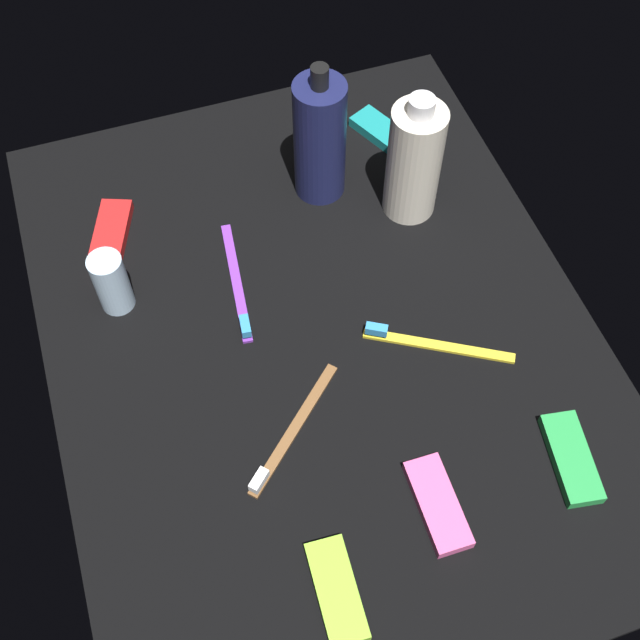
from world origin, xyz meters
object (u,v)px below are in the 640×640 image
bodywash_bottle (414,161)px  toothbrush_yellow (429,343)px  lotion_bottle (320,139)px  snack_bar_teal (385,134)px  snack_bar_pink (438,504)px  toothbrush_brown (289,435)px  snack_bar_green (571,458)px  snack_bar_lime (337,591)px  toothbrush_purple (238,287)px  deodorant_stick (111,282)px  snack_bar_red (111,234)px

bodywash_bottle → toothbrush_yellow: bodywash_bottle is taller
lotion_bottle → snack_bar_teal: size_ratio=1.94×
snack_bar_pink → snack_bar_teal: same height
toothbrush_brown → snack_bar_green: (-12.44, -28.11, 0.14)cm
bodywash_bottle → snack_bar_lime: bearing=150.1°
toothbrush_purple → snack_bar_green: (-33.48, -28.17, 0.14)cm
snack_bar_green → toothbrush_brown: bearing=75.5°
toothbrush_purple → snack_bar_pink: (-33.61, -12.43, 0.14)cm
bodywash_bottle → deodorant_stick: (-3.06, 39.46, -4.12)cm
toothbrush_brown → snack_bar_red: 36.66cm
toothbrush_purple → toothbrush_brown: 21.04cm
snack_bar_red → deodorant_stick: bearing=-165.2°
snack_bar_pink → snack_bar_red: same height
deodorant_stick → toothbrush_brown: 28.15cm
toothbrush_purple → snack_bar_red: (13.13, 13.22, 0.14)cm
toothbrush_purple → snack_bar_pink: size_ratio=1.73×
deodorant_stick → toothbrush_purple: (-2.85, -14.36, -3.66)cm
bodywash_bottle → toothbrush_yellow: (-20.89, 5.77, -7.78)cm
bodywash_bottle → snack_bar_teal: bearing=-6.9°
snack_bar_red → bodywash_bottle: bearing=-79.5°
toothbrush_yellow → deodorant_stick: bearing=62.1°
deodorant_stick → snack_bar_lime: deodorant_stick is taller
toothbrush_purple → lotion_bottle: bearing=-49.6°
bodywash_bottle → toothbrush_brown: bearing=137.1°
snack_bar_red → snack_bar_teal: 40.21cm
bodywash_bottle → deodorant_stick: size_ratio=2.16×
snack_bar_pink → snack_bar_lime: 13.95cm
snack_bar_red → snack_bar_teal: same height
toothbrush_brown → snack_bar_red: (34.17, 13.28, 0.14)cm
lotion_bottle → toothbrush_yellow: lotion_bottle is taller
bodywash_bottle → toothbrush_purple: bodywash_bottle is taller
lotion_bottle → toothbrush_yellow: bearing=-171.2°
toothbrush_purple → snack_bar_green: 43.75cm
toothbrush_yellow → snack_bar_teal: size_ratio=1.55×
snack_bar_green → snack_bar_lime: 29.21cm
snack_bar_pink → snack_bar_red: size_ratio=1.00×
toothbrush_purple → toothbrush_brown: bearing=-179.8°
toothbrush_purple → toothbrush_brown: (-21.04, -0.06, 0.00)cm
bodywash_bottle → snack_bar_teal: bodywash_bottle is taller
lotion_bottle → snack_bar_green: bearing=-164.1°
bodywash_bottle → snack_bar_green: size_ratio=1.77×
lotion_bottle → snack_bar_teal: bearing=-63.8°
toothbrush_yellow → snack_bar_lime: 30.94cm
snack_bar_pink → toothbrush_brown: bearing=45.8°
snack_bar_red → toothbrush_yellow: bearing=-109.7°
bodywash_bottle → snack_bar_pink: size_ratio=1.77×
toothbrush_brown → bodywash_bottle: bearing=-42.9°
snack_bar_pink → snack_bar_green: same height
bodywash_bottle → snack_bar_teal: 14.80cm
bodywash_bottle → snack_bar_pink: 42.20cm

